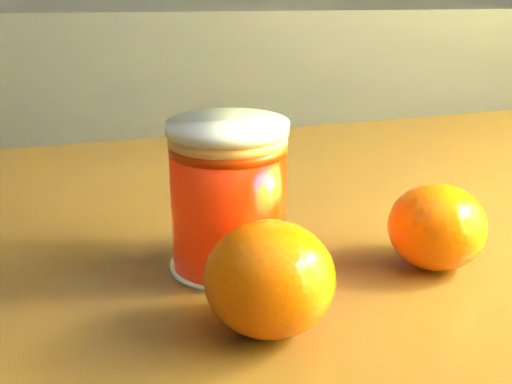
{
  "coord_description": "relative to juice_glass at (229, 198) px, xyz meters",
  "views": [
    {
      "loc": [
        0.69,
        -0.19,
        1.03
      ],
      "look_at": [
        0.73,
        0.26,
        0.87
      ],
      "focal_mm": 50.0,
      "sensor_mm": 36.0,
      "label": 1
    }
  ],
  "objects": [
    {
      "name": "juice_glass",
      "position": [
        0.0,
        0.0,
        0.0
      ],
      "size": [
        0.08,
        0.08,
        0.1
      ],
      "rotation": [
        0.0,
        0.0,
        0.23
      ],
      "color": "red",
      "rests_on": "table"
    },
    {
      "name": "orange_front",
      "position": [
        0.02,
        -0.09,
        -0.02
      ],
      "size": [
        0.08,
        0.08,
        0.07
      ],
      "primitive_type": "ellipsoid",
      "rotation": [
        0.0,
        0.0,
        -0.14
      ],
      "color": "#E05C04",
      "rests_on": "table"
    },
    {
      "name": "orange_back",
      "position": [
        0.14,
        -0.01,
        -0.02
      ],
      "size": [
        0.07,
        0.07,
        0.06
      ],
      "primitive_type": "ellipsoid",
      "rotation": [
        0.0,
        0.0,
        0.07
      ],
      "color": "#E05C04",
      "rests_on": "table"
    }
  ]
}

